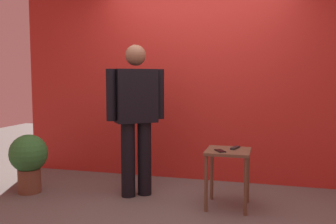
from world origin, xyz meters
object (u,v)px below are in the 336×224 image
at_px(cell_phone, 220,151).
at_px(side_table, 228,161).
at_px(tv_remote, 235,148).
at_px(potted_plant, 29,158).
at_px(standing_person, 136,112).

bearing_deg(cell_phone, side_table, 21.27).
relative_size(cell_phone, tv_remote, 0.85).
xyz_separation_m(side_table, potted_plant, (-2.30, -0.12, -0.08)).
relative_size(standing_person, cell_phone, 11.87).
bearing_deg(cell_phone, tv_remote, 20.73).
bearing_deg(potted_plant, standing_person, 10.43).
height_order(side_table, tv_remote, tv_remote).
relative_size(side_table, tv_remote, 3.55).
distance_m(side_table, potted_plant, 2.30).
relative_size(standing_person, tv_remote, 10.05).
bearing_deg(potted_plant, side_table, 2.99).
distance_m(standing_person, side_table, 1.15).
bearing_deg(tv_remote, cell_phone, -111.58).
xyz_separation_m(cell_phone, tv_remote, (0.14, 0.18, 0.01)).
xyz_separation_m(cell_phone, potted_plant, (-2.22, -0.02, -0.20)).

